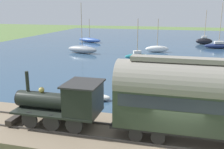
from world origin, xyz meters
TOP-DOWN VIEW (x-y plane):
  - harbor_water at (43.85, 0.00)m, footprint 80.00×80.00m
  - rail_embankment at (0.75, 0.00)m, footprint 5.60×56.00m
  - steam_locomotive at (0.75, 6.54)m, footprint 2.46×5.81m
  - passenger_coach at (0.75, -1.21)m, footprint 2.33×9.61m
  - sailboat_navy at (40.69, -6.93)m, footprint 2.39×5.64m
  - sailboat_white at (33.12, 4.07)m, footprint 2.13×4.21m
  - sailboat_gray at (28.85, 16.42)m, footprint 2.69×5.90m
  - sailboat_blue at (43.28, 20.21)m, footprint 3.30×6.25m
  - sailboat_teal at (25.88, 6.40)m, footprint 2.55×3.93m
  - sailboat_black at (46.24, -4.67)m, footprint 1.69×3.56m
  - rowboat_off_pier at (6.79, 6.69)m, footprint 1.32×2.56m
  - rowboat_mid_harbor at (12.63, -3.23)m, footprint 2.77×2.60m

SIDE VIEW (x-z plane):
  - harbor_water at x=43.85m, z-range 0.00..0.01m
  - rail_embankment at x=0.75m, z-range -0.06..0.44m
  - rowboat_mid_harbor at x=12.63m, z-range 0.01..0.37m
  - rowboat_off_pier at x=6.79m, z-range 0.01..0.53m
  - sailboat_blue at x=43.28m, z-range -2.08..3.13m
  - sailboat_teal at x=25.88m, z-range -2.50..3.54m
  - sailboat_navy at x=40.69m, z-range -3.72..4.84m
  - sailboat_white at x=33.12m, z-range -2.28..3.49m
  - sailboat_gray at x=28.85m, z-range -3.54..4.88m
  - sailboat_black at x=46.24m, z-range -2.84..4.33m
  - steam_locomotive at x=0.75m, z-range 0.45..3.73m
  - passenger_coach at x=0.75m, z-range 0.72..5.29m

